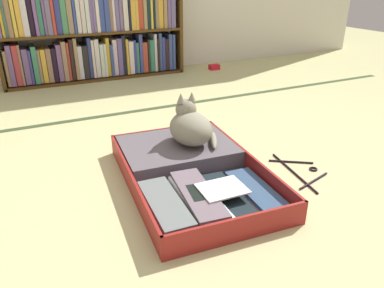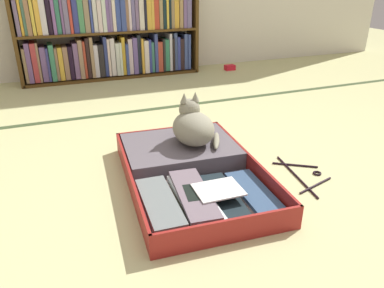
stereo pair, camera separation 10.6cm
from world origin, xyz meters
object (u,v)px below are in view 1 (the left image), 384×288
clothes_hanger (300,171)px  small_red_pouch (214,67)px  open_suitcase (186,169)px  bookshelf (94,35)px  black_cat (190,126)px

clothes_hanger → small_red_pouch: 2.17m
open_suitcase → clothes_hanger: bearing=-20.4°
bookshelf → small_red_pouch: (1.14, -0.15, -0.37)m
black_cat → bookshelf: bearing=91.8°
black_cat → small_red_pouch: 2.04m
open_suitcase → clothes_hanger: size_ratio=2.34×
open_suitcase → small_red_pouch: size_ratio=9.39×
open_suitcase → bookshelf: bearing=89.1°
open_suitcase → black_cat: (0.09, 0.15, 0.15)m
black_cat → clothes_hanger: (0.43, -0.35, -0.18)m
small_red_pouch → bookshelf: bearing=172.8°
bookshelf → clothes_hanger: 2.30m
open_suitcase → small_red_pouch: bearing=57.9°
clothes_hanger → small_red_pouch: size_ratio=4.01×
bookshelf → clothes_hanger: (0.49, -2.21, -0.39)m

